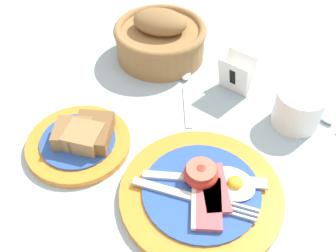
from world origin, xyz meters
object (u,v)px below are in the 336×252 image
Objects in this scene: number_card at (235,74)px; bread_plate at (81,139)px; bread_basket at (160,38)px; sugar_cup at (298,107)px; breakfast_plate at (203,191)px; teaspoon_stray at (329,122)px; teaspoon_near_cup at (185,78)px.

bread_plate is at bearing -114.15° from number_card.
sugar_cup is at bearing -6.47° from bread_basket.
number_card reaches higher than breakfast_plate.
bread_plate reaches higher than teaspoon_stray.
breakfast_plate is at bearing -177.59° from teaspoon_near_cup.
breakfast_plate is 0.25m from number_card.
bread_plate is 0.30m from number_card.
teaspoon_stray is (0.05, 0.03, -0.03)m from sugar_cup.
number_card is at bearing 61.04° from bread_plate.
sugar_cup is 0.07m from teaspoon_stray.
number_card is at bearing -5.19° from bread_basket.
breakfast_plate is 3.29× the size of number_card.
teaspoon_near_cup is at bearing 77.08° from bread_plate.
bread_plate is at bearing -83.86° from bread_basket.
number_card is 0.44× the size of teaspoon_stray.
bread_plate is at bearing -138.30° from sugar_cup.
bread_basket is 0.18m from number_card.
bread_plate is 0.24m from teaspoon_near_cup.
sugar_cup is at bearing -3.40° from number_card.
bread_basket reaches higher than number_card.
sugar_cup is at bearing 74.97° from breakfast_plate.
number_card is 0.43× the size of teaspoon_near_cup.
bread_plate is 1.02× the size of teaspoon_stray.
number_card reaches higher than bread_plate.
bread_basket reaches higher than bread_plate.
sugar_cup is 0.31m from bread_basket.
bread_plate is at bearing 132.73° from teaspoon_near_cup.
teaspoon_near_cup is (-0.16, 0.21, -0.01)m from breakfast_plate.
bread_plate is 0.43m from teaspoon_stray.
bread_basket is 0.36m from teaspoon_stray.
breakfast_plate is at bearing -46.17° from bread_basket.
teaspoon_near_cup is at bearing -25.62° from bread_basket.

